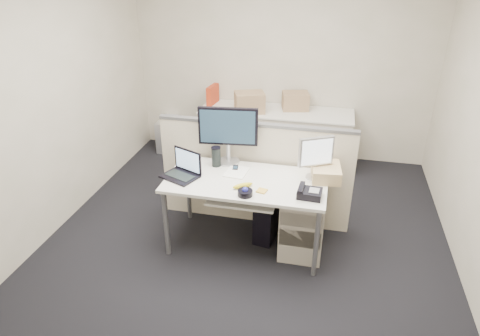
% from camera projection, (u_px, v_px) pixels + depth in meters
% --- Properties ---
extents(floor, '(4.00, 4.50, 0.01)m').
position_uv_depth(floor, '(246.00, 243.00, 4.33)').
color(floor, black).
rests_on(floor, ground).
extents(wall_back, '(4.00, 0.02, 2.70)m').
position_uv_depth(wall_back, '(282.00, 59.00, 5.66)').
color(wall_back, beige).
rests_on(wall_back, ground).
extents(wall_front, '(4.00, 0.02, 2.70)m').
position_uv_depth(wall_front, '(134.00, 305.00, 1.75)').
color(wall_front, beige).
rests_on(wall_front, ground).
extents(wall_left, '(0.02, 4.50, 2.70)m').
position_uv_depth(wall_left, '(43.00, 101.00, 4.10)').
color(wall_left, beige).
rests_on(wall_left, ground).
extents(desk, '(1.50, 0.75, 0.73)m').
position_uv_depth(desk, '(246.00, 186.00, 4.02)').
color(desk, white).
rests_on(desk, floor).
extents(keyboard_tray, '(0.62, 0.32, 0.02)m').
position_uv_depth(keyboard_tray, '(242.00, 200.00, 3.88)').
color(keyboard_tray, white).
rests_on(keyboard_tray, desk).
extents(drawer_pedestal, '(0.40, 0.55, 0.65)m').
position_uv_depth(drawer_pedestal, '(303.00, 220.00, 4.11)').
color(drawer_pedestal, '#B6AC99').
rests_on(drawer_pedestal, floor).
extents(cubicle_partition, '(2.00, 0.06, 1.10)m').
position_uv_depth(cubicle_partition, '(255.00, 175.00, 4.46)').
color(cubicle_partition, beige).
rests_on(cubicle_partition, floor).
extents(back_counter, '(2.00, 0.60, 0.72)m').
position_uv_depth(back_counter, '(275.00, 137.00, 5.83)').
color(back_counter, '#B6AC99').
rests_on(back_counter, floor).
extents(monitor_main, '(0.60, 0.29, 0.58)m').
position_uv_depth(monitor_main, '(228.00, 136.00, 4.18)').
color(monitor_main, black).
rests_on(monitor_main, desk).
extents(monitor_small, '(0.37, 0.30, 0.41)m').
position_uv_depth(monitor_small, '(316.00, 158.00, 3.93)').
color(monitor_small, '#B7B7BC').
rests_on(monitor_small, desk).
extents(laptop, '(0.39, 0.35, 0.24)m').
position_uv_depth(laptop, '(179.00, 166.00, 3.98)').
color(laptop, black).
rests_on(laptop, desk).
extents(trackball, '(0.14, 0.14, 0.05)m').
position_uv_depth(trackball, '(245.00, 193.00, 3.73)').
color(trackball, black).
rests_on(trackball, desk).
extents(desk_phone, '(0.22, 0.18, 0.07)m').
position_uv_depth(desk_phone, '(310.00, 193.00, 3.70)').
color(desk_phone, black).
rests_on(desk_phone, desk).
extents(paper_stack, '(0.22, 0.27, 0.01)m').
position_uv_depth(paper_stack, '(237.00, 172.00, 4.12)').
color(paper_stack, white).
rests_on(paper_stack, desk).
extents(sticky_pad, '(0.10, 0.10, 0.01)m').
position_uv_depth(sticky_pad, '(262.00, 191.00, 3.80)').
color(sticky_pad, gold).
rests_on(sticky_pad, desk).
extents(travel_mug, '(0.10, 0.10, 0.19)m').
position_uv_depth(travel_mug, '(216.00, 157.00, 4.21)').
color(travel_mug, black).
rests_on(travel_mug, desk).
extents(banana, '(0.19, 0.15, 0.04)m').
position_uv_depth(banana, '(243.00, 185.00, 3.85)').
color(banana, yellow).
rests_on(banana, desk).
extents(cellphone, '(0.07, 0.11, 0.01)m').
position_uv_depth(cellphone, '(235.00, 168.00, 4.19)').
color(cellphone, black).
rests_on(cellphone, desk).
extents(manila_folders, '(0.30, 0.36, 0.12)m').
position_uv_depth(manila_folders, '(326.00, 172.00, 3.99)').
color(manila_folders, '#E4C47C').
rests_on(manila_folders, desk).
extents(keyboard, '(0.42, 0.20, 0.02)m').
position_uv_depth(keyboard, '(238.00, 195.00, 3.92)').
color(keyboard, black).
rests_on(keyboard, keyboard_tray).
extents(pc_tower_desk, '(0.26, 0.49, 0.43)m').
position_uv_depth(pc_tower_desk, '(269.00, 217.00, 4.36)').
color(pc_tower_desk, black).
rests_on(pc_tower_desk, floor).
extents(pc_tower_spare_dark, '(0.17, 0.43, 0.40)m').
position_uv_depth(pc_tower_spare_dark, '(201.00, 142.00, 6.06)').
color(pc_tower_spare_dark, black).
rests_on(pc_tower_spare_dark, floor).
extents(pc_tower_spare_silver, '(0.19, 0.49, 0.45)m').
position_uv_depth(pc_tower_spare_silver, '(168.00, 133.00, 6.30)').
color(pc_tower_spare_silver, '#B7B7BC').
rests_on(pc_tower_spare_silver, floor).
extents(cardboard_box_left, '(0.45, 0.39, 0.28)m').
position_uv_depth(cardboard_box_left, '(250.00, 103.00, 5.57)').
color(cardboard_box_left, '#9C7456').
rests_on(cardboard_box_left, back_counter).
extents(cardboard_box_right, '(0.39, 0.33, 0.24)m').
position_uv_depth(cardboard_box_right, '(295.00, 102.00, 5.67)').
color(cardboard_box_right, '#9C7456').
rests_on(cardboard_box_right, back_counter).
extents(red_binder, '(0.11, 0.30, 0.27)m').
position_uv_depth(red_binder, '(213.00, 95.00, 5.87)').
color(red_binder, '#B02F13').
rests_on(red_binder, back_counter).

